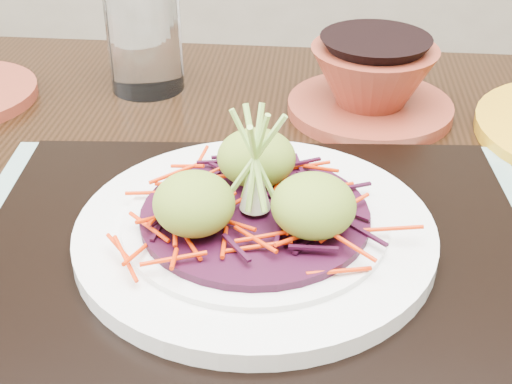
{
  "coord_description": "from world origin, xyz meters",
  "views": [
    {
      "loc": [
        -0.08,
        -0.35,
        1.04
      ],
      "look_at": [
        -0.09,
        0.06,
        0.78
      ],
      "focal_mm": 50.0,
      "sensor_mm": 36.0,
      "label": 1
    }
  ],
  "objects_px": {
    "serving_tray": "(255,250)",
    "terracotta_bowl_set": "(372,85)",
    "dining_table": "(299,338)",
    "white_plate": "(255,230)",
    "water_glass": "(144,38)"
  },
  "relations": [
    {
      "from": "serving_tray",
      "to": "terracotta_bowl_set",
      "type": "xyz_separation_m",
      "value": [
        0.1,
        0.24,
        0.02
      ]
    },
    {
      "from": "dining_table",
      "to": "serving_tray",
      "type": "xyz_separation_m",
      "value": [
        -0.03,
        -0.03,
        0.11
      ]
    },
    {
      "from": "dining_table",
      "to": "white_plate",
      "type": "bearing_deg",
      "value": -135.41
    },
    {
      "from": "serving_tray",
      "to": "white_plate",
      "type": "relative_size",
      "value": 1.54
    },
    {
      "from": "serving_tray",
      "to": "water_glass",
      "type": "bearing_deg",
      "value": 111.75
    },
    {
      "from": "white_plate",
      "to": "water_glass",
      "type": "xyz_separation_m",
      "value": [
        -0.12,
        0.3,
        0.03
      ]
    },
    {
      "from": "white_plate",
      "to": "terracotta_bowl_set",
      "type": "height_order",
      "value": "terracotta_bowl_set"
    },
    {
      "from": "water_glass",
      "to": "white_plate",
      "type": "bearing_deg",
      "value": -67.81
    },
    {
      "from": "dining_table",
      "to": "white_plate",
      "type": "xyz_separation_m",
      "value": [
        -0.03,
        -0.03,
        0.13
      ]
    },
    {
      "from": "dining_table",
      "to": "serving_tray",
      "type": "bearing_deg",
      "value": -135.41
    },
    {
      "from": "dining_table",
      "to": "white_plate",
      "type": "relative_size",
      "value": 5.06
    },
    {
      "from": "dining_table",
      "to": "terracotta_bowl_set",
      "type": "bearing_deg",
      "value": 75.75
    },
    {
      "from": "dining_table",
      "to": "water_glass",
      "type": "bearing_deg",
      "value": 124.07
    },
    {
      "from": "serving_tray",
      "to": "dining_table",
      "type": "bearing_deg",
      "value": 40.16
    },
    {
      "from": "dining_table",
      "to": "serving_tray",
      "type": "height_order",
      "value": "serving_tray"
    }
  ]
}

